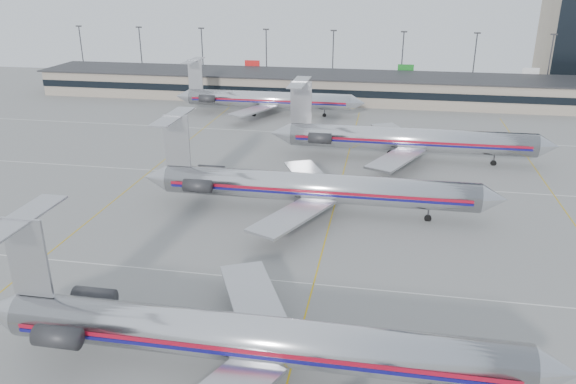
# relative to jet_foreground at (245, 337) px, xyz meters

# --- Properties ---
(ground) EXTENTS (260.00, 260.00, 0.00)m
(ground) POSITION_rel_jet_foreground_xyz_m (3.28, 4.45, -3.49)
(ground) COLOR gray
(ground) RESTS_ON ground
(apron_markings) EXTENTS (160.00, 0.15, 0.02)m
(apron_markings) POSITION_rel_jet_foreground_xyz_m (3.28, 14.45, -3.48)
(apron_markings) COLOR silver
(apron_markings) RESTS_ON ground
(terminal) EXTENTS (162.00, 17.00, 6.25)m
(terminal) POSITION_rel_jet_foreground_xyz_m (3.28, 102.42, -0.33)
(terminal) COLOR gray
(terminal) RESTS_ON ground
(light_mast_row) EXTENTS (163.60, 0.40, 15.28)m
(light_mast_row) POSITION_rel_jet_foreground_xyz_m (3.28, 116.45, 5.09)
(light_mast_row) COLOR #38383D
(light_mast_row) RESTS_ON ground
(jet_foreground) EXTENTS (45.99, 27.08, 12.04)m
(jet_foreground) POSITION_rel_jet_foreground_xyz_m (0.00, 0.00, 0.00)
(jet_foreground) COLOR silver
(jet_foreground) RESTS_ON ground
(jet_second_row) EXTENTS (46.94, 27.64, 12.29)m
(jet_second_row) POSITION_rel_jet_foreground_xyz_m (0.31, 32.27, 0.07)
(jet_second_row) COLOR silver
(jet_second_row) RESTS_ON ground
(jet_third_row) EXTENTS (46.55, 28.63, 12.73)m
(jet_third_row) POSITION_rel_jet_foreground_xyz_m (12.41, 56.59, 0.20)
(jet_third_row) COLOR silver
(jet_third_row) RESTS_ON ground
(jet_back_row) EXTENTS (42.25, 25.99, 11.55)m
(jet_back_row) POSITION_rel_jet_foreground_xyz_m (-17.17, 84.39, -0.14)
(jet_back_row) COLOR silver
(jet_back_row) RESTS_ON ground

